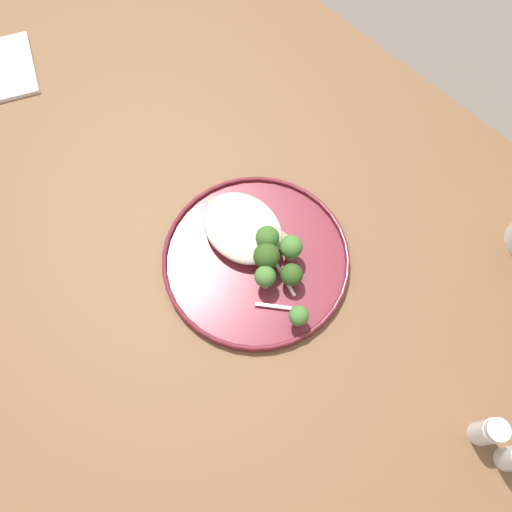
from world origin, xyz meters
name	(u,v)px	position (x,y,z in m)	size (l,w,h in m)	color
ground	(236,352)	(0.00, 0.00, 0.00)	(6.00, 6.00, 0.00)	#665B51
wooden_dining_table	(222,265)	(0.00, 0.00, 0.66)	(1.40, 1.00, 0.74)	brown
dinner_plate	(256,259)	(0.06, 0.02, 0.75)	(0.29, 0.29, 0.02)	maroon
noodle_bed	(242,228)	(0.01, 0.04, 0.77)	(0.14, 0.11, 0.04)	beige
seared_scallop_front_small	(231,235)	(0.01, 0.02, 0.76)	(0.02, 0.02, 0.02)	#E5C689
seared_scallop_left_edge	(280,240)	(0.06, 0.07, 0.76)	(0.03, 0.03, 0.01)	#E5C689
seared_scallop_rear_pale	(217,207)	(-0.04, 0.04, 0.76)	(0.03, 0.03, 0.02)	#DBB77A
seared_scallop_half_hidden	(217,222)	(-0.03, 0.02, 0.76)	(0.03, 0.03, 0.02)	#DBB77A
seared_scallop_center_golden	(251,250)	(0.05, 0.03, 0.76)	(0.04, 0.04, 0.01)	#E5C689
seared_scallop_large_seared	(262,256)	(0.07, 0.03, 0.76)	(0.02, 0.02, 0.02)	beige
broccoli_floret_left_leaning	(265,277)	(0.10, 0.01, 0.78)	(0.03, 0.03, 0.05)	#7A994C
broccoli_floret_tall_stalk	(299,316)	(0.17, 0.00, 0.78)	(0.03, 0.03, 0.05)	#7A994C
broccoli_floret_beside_noodles	(291,248)	(0.09, 0.06, 0.79)	(0.04, 0.04, 0.06)	#89A356
broccoli_floret_small_sprig	(291,275)	(0.12, 0.04, 0.78)	(0.03, 0.03, 0.05)	#7A994C
broccoli_floret_rear_charred	(267,256)	(0.08, 0.03, 0.79)	(0.04, 0.04, 0.06)	#7A994C
broccoli_floret_front_edge	(267,238)	(0.06, 0.05, 0.79)	(0.04, 0.04, 0.06)	#89A356
onion_sliver_curled_piece	(286,280)	(0.12, 0.03, 0.75)	(0.06, 0.01, 0.00)	silver
onion_sliver_long_sliver	(273,306)	(0.13, -0.01, 0.75)	(0.05, 0.01, 0.00)	silver
folded_napkin	(9,67)	(-0.54, -0.04, 0.74)	(0.15, 0.09, 0.01)	silver
salt_shaker	(488,432)	(0.45, 0.07, 0.77)	(0.03, 0.03, 0.07)	white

